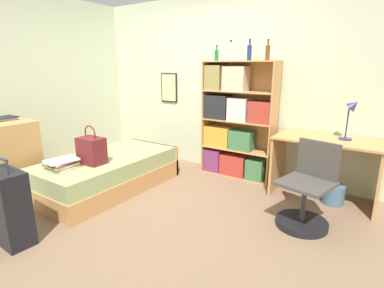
# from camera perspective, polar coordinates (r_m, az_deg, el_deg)

# --- Properties ---
(ground_plane) EXTENTS (14.00, 14.00, 0.00)m
(ground_plane) POSITION_cam_1_polar(r_m,az_deg,el_deg) (3.72, -8.04, -10.75)
(ground_plane) COLOR #84664C
(wall_back) EXTENTS (10.00, 0.09, 2.60)m
(wall_back) POSITION_cam_1_polar(r_m,az_deg,el_deg) (4.66, 4.67, 11.12)
(wall_back) COLOR beige
(wall_back) RESTS_ON ground_plane
(wall_left) EXTENTS (0.06, 10.00, 2.60)m
(wall_left) POSITION_cam_1_polar(r_m,az_deg,el_deg) (5.07, -27.25, 9.86)
(wall_left) COLOR beige
(wall_left) RESTS_ON ground_plane
(bed) EXTENTS (0.95, 1.84, 0.44)m
(bed) POSITION_cam_1_polar(r_m,az_deg,el_deg) (4.13, -15.47, -5.23)
(bed) COLOR tan
(bed) RESTS_ON ground_plane
(handbag) EXTENTS (0.32, 0.22, 0.47)m
(handbag) POSITION_cam_1_polar(r_m,az_deg,el_deg) (3.80, -18.60, -1.12)
(handbag) COLOR maroon
(handbag) RESTS_ON bed
(book_stack_on_bed) EXTENTS (0.34, 0.38, 0.12)m
(book_stack_on_bed) POSITION_cam_1_polar(r_m,az_deg,el_deg) (3.75, -23.55, -3.49)
(book_stack_on_bed) COLOR beige
(book_stack_on_bed) RESTS_ON bed
(suitcase) EXTENTS (0.46, 0.25, 0.83)m
(suitcase) POSITION_cam_1_polar(r_m,az_deg,el_deg) (3.23, -31.59, -10.22)
(suitcase) COLOR black
(suitcase) RESTS_ON ground_plane
(dresser) EXTENTS (0.63, 0.53, 0.93)m
(dresser) POSITION_cam_1_polar(r_m,az_deg,el_deg) (4.43, -31.31, -2.21)
(dresser) COLOR tan
(dresser) RESTS_ON ground_plane
(magazine_pile_on_dresser) EXTENTS (0.31, 0.32, 0.05)m
(magazine_pile_on_dresser) POSITION_cam_1_polar(r_m,az_deg,el_deg) (4.38, -32.53, 4.01)
(magazine_pile_on_dresser) COLOR beige
(magazine_pile_on_dresser) RESTS_ON dresser
(bookcase) EXTENTS (1.05, 0.31, 1.65)m
(bookcase) POSITION_cam_1_polar(r_m,az_deg,el_deg) (4.35, 7.93, 3.74)
(bookcase) COLOR tan
(bookcase) RESTS_ON ground_plane
(bottle_green) EXTENTS (0.06, 0.06, 0.21)m
(bottle_green) POSITION_cam_1_polar(r_m,az_deg,el_deg) (4.41, 4.70, 16.56)
(bottle_green) COLOR #1E6B2D
(bottle_green) RESTS_ON bookcase
(bottle_brown) EXTENTS (0.08, 0.08, 0.27)m
(bottle_brown) POSITION_cam_1_polar(r_m,az_deg,el_deg) (4.28, 7.35, 16.84)
(bottle_brown) COLOR #B7BCC1
(bottle_brown) RESTS_ON bookcase
(bottle_clear) EXTENTS (0.06, 0.06, 0.28)m
(bottle_clear) POSITION_cam_1_polar(r_m,az_deg,el_deg) (4.20, 10.87, 16.78)
(bottle_clear) COLOR navy
(bottle_clear) RESTS_ON bookcase
(bottle_blue) EXTENTS (0.06, 0.06, 0.26)m
(bottle_blue) POSITION_cam_1_polar(r_m,az_deg,el_deg) (4.07, 14.22, 16.58)
(bottle_blue) COLOR brown
(bottle_blue) RESTS_ON bookcase
(desk) EXTENTS (1.18, 0.60, 0.76)m
(desk) POSITION_cam_1_polar(r_m,az_deg,el_deg) (3.90, 24.14, -2.43)
(desk) COLOR tan
(desk) RESTS_ON ground_plane
(desk_lamp) EXTENTS (0.19, 0.14, 0.48)m
(desk_lamp) POSITION_cam_1_polar(r_m,az_deg,el_deg) (3.82, 28.18, 5.44)
(desk_lamp) COLOR navy
(desk_lamp) RESTS_ON desk
(desk_chair) EXTENTS (0.57, 0.57, 0.86)m
(desk_chair) POSITION_cam_1_polar(r_m,az_deg,el_deg) (3.29, 20.88, -10.00)
(desk_chair) COLOR black
(desk_chair) RESTS_ON ground_plane
(waste_bin) EXTENTS (0.24, 0.24, 0.23)m
(waste_bin) POSITION_cam_1_polar(r_m,az_deg,el_deg) (3.96, 25.34, -8.65)
(waste_bin) COLOR slate
(waste_bin) RESTS_ON ground_plane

